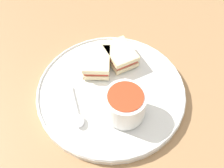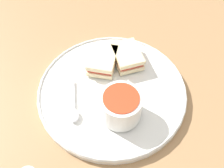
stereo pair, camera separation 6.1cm
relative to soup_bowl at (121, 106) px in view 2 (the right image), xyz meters
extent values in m
plane|color=#9E754C|center=(-0.03, 0.07, -0.05)|extent=(2.40, 2.40, 0.00)
cylinder|color=white|center=(-0.03, 0.07, -0.05)|extent=(0.36, 0.36, 0.02)
torus|color=white|center=(-0.03, 0.07, -0.04)|extent=(0.35, 0.35, 0.01)
cylinder|color=white|center=(0.00, 0.00, -0.03)|extent=(0.05, 0.05, 0.01)
cylinder|color=white|center=(0.00, 0.00, 0.00)|extent=(0.09, 0.09, 0.06)
cylinder|color=red|center=(0.00, 0.00, 0.03)|extent=(0.08, 0.08, 0.01)
cube|color=silver|center=(-0.12, 0.03, -0.03)|extent=(0.03, 0.09, 0.00)
ellipsoid|color=silver|center=(-0.10, -0.02, -0.03)|extent=(0.03, 0.04, 0.01)
cube|color=beige|center=(-0.01, 0.16, -0.03)|extent=(0.10, 0.11, 0.01)
cube|color=#B72D23|center=(-0.01, 0.16, -0.02)|extent=(0.09, 0.10, 0.01)
cube|color=beige|center=(-0.01, 0.16, -0.01)|extent=(0.10, 0.11, 0.01)
cube|color=beige|center=(-0.06, 0.13, -0.03)|extent=(0.07, 0.09, 0.01)
cube|color=#B72D23|center=(-0.06, 0.13, -0.02)|extent=(0.06, 0.08, 0.01)
cube|color=beige|center=(-0.06, 0.13, -0.01)|extent=(0.07, 0.09, 0.01)
camera|label=1|loc=(-0.03, -0.30, 0.48)|focal=42.00mm
camera|label=2|loc=(0.03, -0.29, 0.48)|focal=42.00mm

